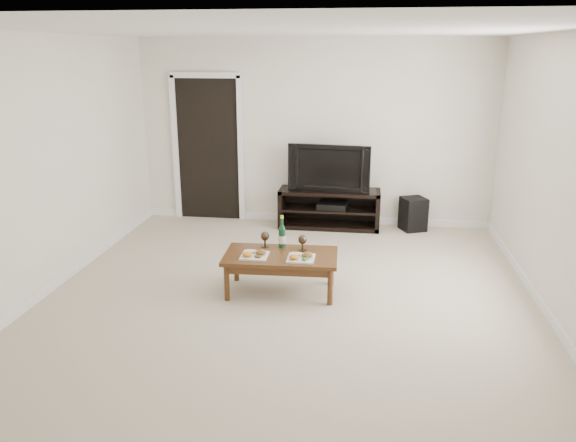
# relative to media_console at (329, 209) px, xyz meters

# --- Properties ---
(floor) EXTENTS (5.50, 5.50, 0.00)m
(floor) POSITION_rel_media_console_xyz_m (-0.25, -2.50, -0.28)
(floor) COLOR beige
(floor) RESTS_ON ground
(back_wall) EXTENTS (5.00, 0.04, 2.60)m
(back_wall) POSITION_rel_media_console_xyz_m (-0.25, 0.27, 1.02)
(back_wall) COLOR white
(back_wall) RESTS_ON ground
(ceiling) EXTENTS (5.00, 5.50, 0.04)m
(ceiling) POSITION_rel_media_console_xyz_m (-0.25, -2.50, 2.35)
(ceiling) COLOR white
(ceiling) RESTS_ON back_wall
(doorway) EXTENTS (0.90, 0.02, 2.05)m
(doorway) POSITION_rel_media_console_xyz_m (-1.80, 0.24, 0.75)
(doorway) COLOR black
(doorway) RESTS_ON ground
(media_console) EXTENTS (1.42, 0.45, 0.55)m
(media_console) POSITION_rel_media_console_xyz_m (0.00, 0.00, 0.00)
(media_console) COLOR black
(media_console) RESTS_ON ground
(television) EXTENTS (1.15, 0.27, 0.65)m
(television) POSITION_rel_media_console_xyz_m (0.00, 0.00, 0.60)
(television) COLOR black
(television) RESTS_ON media_console
(av_receiver) EXTENTS (0.43, 0.34, 0.08)m
(av_receiver) POSITION_rel_media_console_xyz_m (0.04, -0.01, 0.05)
(av_receiver) COLOR black
(av_receiver) RESTS_ON media_console
(subwoofer) EXTENTS (0.41, 0.41, 0.46)m
(subwoofer) POSITION_rel_media_console_xyz_m (1.17, 0.04, -0.04)
(subwoofer) COLOR black
(subwoofer) RESTS_ON ground
(coffee_table) EXTENTS (1.18, 0.68, 0.42)m
(coffee_table) POSITION_rel_media_console_xyz_m (-0.35, -2.31, -0.07)
(coffee_table) COLOR #543617
(coffee_table) RESTS_ON ground
(plate_left) EXTENTS (0.27, 0.27, 0.07)m
(plate_left) POSITION_rel_media_console_xyz_m (-0.60, -2.41, 0.18)
(plate_left) COLOR white
(plate_left) RESTS_ON coffee_table
(plate_right) EXTENTS (0.27, 0.27, 0.07)m
(plate_right) POSITION_rel_media_console_xyz_m (-0.12, -2.42, 0.18)
(plate_right) COLOR white
(plate_right) RESTS_ON coffee_table
(wine_bottle) EXTENTS (0.07, 0.07, 0.35)m
(wine_bottle) POSITION_rel_media_console_xyz_m (-0.37, -2.09, 0.32)
(wine_bottle) COLOR #0F381E
(wine_bottle) RESTS_ON coffee_table
(goblet_left) EXTENTS (0.09, 0.09, 0.17)m
(goblet_left) POSITION_rel_media_console_xyz_m (-0.55, -2.10, 0.23)
(goblet_left) COLOR #382B1E
(goblet_left) RESTS_ON coffee_table
(goblet_right) EXTENTS (0.09, 0.09, 0.17)m
(goblet_right) POSITION_rel_media_console_xyz_m (-0.14, -2.16, 0.23)
(goblet_right) COLOR #382B1E
(goblet_right) RESTS_ON coffee_table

